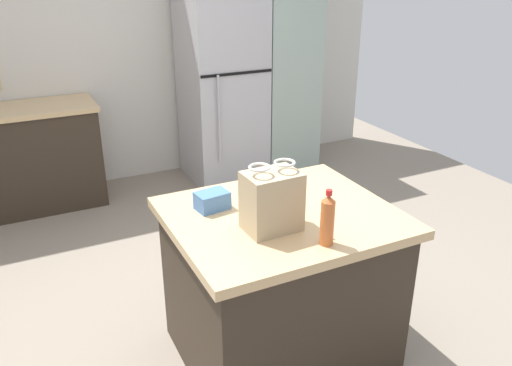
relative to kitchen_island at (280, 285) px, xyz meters
The scene contains 10 objects.
ground 0.62m from the kitchen_island, 114.26° to the left, with size 6.79×6.79×0.00m, color gray.
back_wall 3.14m from the kitchen_island, 93.69° to the left, with size 5.66×0.13×2.65m.
kitchen_island is the anchor object (origin of this frame).
refrigerator 2.72m from the kitchen_island, 73.65° to the left, with size 0.71×0.75×1.80m.
tall_cabinet 2.99m from the kitchen_island, 61.23° to the left, with size 0.57×0.67×2.03m.
sink_counter 2.94m from the kitchen_island, 115.67° to the left, with size 1.64×0.60×1.10m.
shopping_bag 0.61m from the kitchen_island, 135.86° to the right, with size 0.26×0.19×0.33m.
small_box 0.60m from the kitchen_island, 145.91° to the left, with size 0.16×0.12×0.09m, color #4775B7.
bottle 0.67m from the kitchen_island, 85.40° to the right, with size 0.06×0.06×0.27m.
ear_defenders 0.56m from the kitchen_island, 90.34° to the left, with size 0.18×0.20×0.06m.
Camera 1 is at (-1.00, -2.47, 2.08)m, focal length 36.85 mm.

